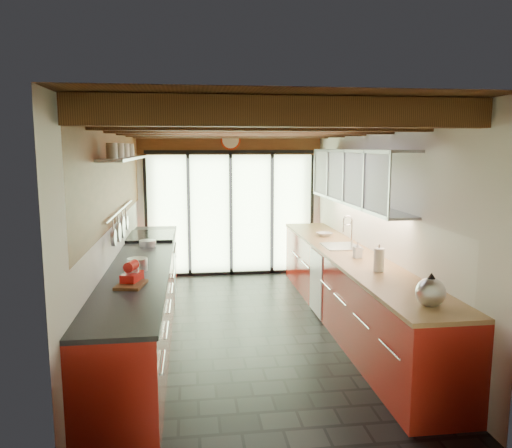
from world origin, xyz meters
The scene contains 18 objects.
ground centered at (0.00, 0.00, 0.00)m, with size 5.50×5.50×0.00m, color black.
room_shell centered at (0.00, 0.00, 1.65)m, with size 5.50×5.50×5.50m.
ceiling_beams centered at (0.00, 0.38, 2.46)m, with size 3.14×5.06×4.90m.
glass_door centered at (0.00, 2.69, 1.66)m, with size 2.95×0.10×2.90m.
left_counter centered at (-1.28, 0.00, 0.46)m, with size 0.68×5.00×0.92m.
range_stove centered at (-1.28, 1.45, 0.47)m, with size 0.66×0.90×0.97m.
right_counter centered at (1.27, 0.00, 0.46)m, with size 0.68×5.00×0.92m.
sink_assembly centered at (1.29, 0.40, 0.96)m, with size 0.45×0.52×0.43m.
upper_cabinets_right centered at (1.43, 0.30, 1.85)m, with size 0.34×3.00×3.00m.
left_wall_fixtures centered at (-1.47, 0.14, 1.88)m, with size 0.28×2.60×0.96m.
stand_mixer centered at (-1.27, -1.07, 1.01)m, with size 0.21×0.28×0.23m.
pot_large centered at (-1.27, -0.56, 0.99)m, with size 0.21×0.21×0.14m, color silver.
pot_small centered at (-1.27, 0.76, 0.96)m, with size 0.22×0.22×0.09m, color silver.
cutting_board centered at (-1.27, -1.18, 0.93)m, with size 0.24×0.34×0.03m, color brown.
kettle centered at (1.27, -2.10, 1.05)m, with size 0.30×0.34×0.29m.
paper_towel centered at (1.27, -0.95, 1.04)m, with size 0.13×0.13×0.30m.
soap_bottle centered at (1.27, -0.27, 1.02)m, with size 0.09×0.09×0.20m, color silver.
bowl centered at (1.27, 1.21, 0.95)m, with size 0.23×0.23×0.06m, color silver.
Camera 1 is at (-0.70, -5.88, 2.22)m, focal length 35.00 mm.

